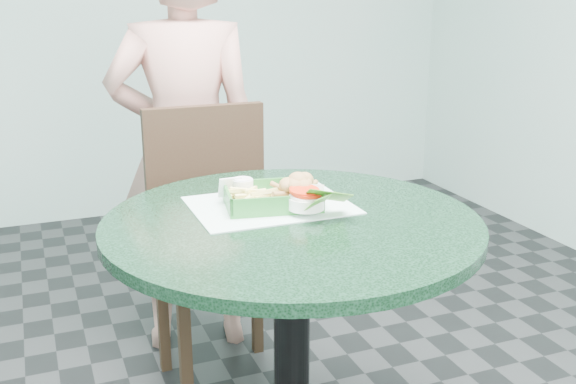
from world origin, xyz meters
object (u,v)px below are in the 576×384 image
object	(u,v)px
sauce_ramekin	(241,193)
dining_chair	(215,230)
diner_person	(186,151)
crab_sandwich	(297,195)
cafe_table	(292,290)
food_basket	(272,208)

from	to	relation	value
sauce_ramekin	dining_chair	bearing A→B (deg)	83.40
dining_chair	diner_person	world-z (taller)	diner_person
dining_chair	crab_sandwich	xyz separation A→B (m)	(0.07, -0.54, 0.27)
cafe_table	crab_sandwich	size ratio (longest dim) A/B	6.95
diner_person	dining_chair	bearing A→B (deg)	105.40
cafe_table	food_basket	bearing A→B (deg)	98.21
cafe_table	food_basket	world-z (taller)	food_basket
food_basket	sauce_ramekin	distance (m)	0.09
dining_chair	sauce_ramekin	world-z (taller)	dining_chair
diner_person	food_basket	distance (m)	0.79
food_basket	diner_person	bearing A→B (deg)	92.59
dining_chair	crab_sandwich	size ratio (longest dim) A/B	7.11
food_basket	dining_chair	bearing A→B (deg)	91.38
food_basket	sauce_ramekin	world-z (taller)	sauce_ramekin
sauce_ramekin	crab_sandwich	bearing A→B (deg)	-30.61
crab_sandwich	diner_person	bearing A→B (deg)	96.70
diner_person	crab_sandwich	world-z (taller)	diner_person
cafe_table	sauce_ramekin	bearing A→B (deg)	118.09
dining_chair	sauce_ramekin	size ratio (longest dim) A/B	17.28
crab_sandwich	sauce_ramekin	world-z (taller)	crab_sandwich
food_basket	crab_sandwich	xyz separation A→B (m)	(0.06, -0.02, 0.03)
dining_chair	crab_sandwich	distance (m)	0.61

